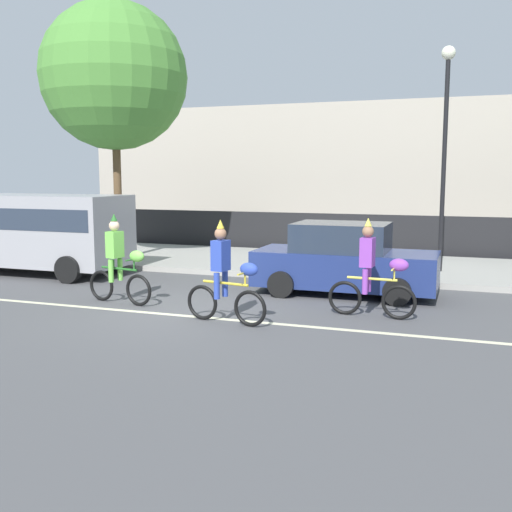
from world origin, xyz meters
The scene contains 12 objects.
ground_plane centered at (0.00, 0.00, 0.00)m, with size 80.00×80.00×0.00m, color #4C4C4F.
road_centre_line centered at (0.00, -0.50, 0.00)m, with size 36.00×0.14×0.01m, color beige.
sidewalk_curb centered at (0.00, 6.50, 0.07)m, with size 60.00×5.00×0.15m, color #9E9B93.
fence_line centered at (0.00, 9.40, 0.70)m, with size 40.00×0.08×1.40m, color black.
building_backdrop centered at (2.53, 18.00, 2.84)m, with size 28.00×8.00×5.69m, color #B2A899.
parade_cyclist_lime centered at (-1.59, 0.08, 0.84)m, with size 1.70×0.53×1.92m.
parade_cyclist_cobalt centered at (1.20, -0.75, 0.84)m, with size 1.71×0.53×1.92m.
parade_cyclist_purple centered at (3.67, 0.63, 0.84)m, with size 1.72×0.50×1.92m.
parked_van_grey centered at (-5.76, 2.70, 1.28)m, with size 5.00×2.22×2.18m.
parked_car_navy centered at (2.71, 2.67, 0.78)m, with size 4.10×1.92×1.64m.
street_lamp_post centered at (4.67, 5.90, 3.99)m, with size 0.36×0.36×5.86m.
street_tree_far_corner centered at (-4.76, 5.06, 5.62)m, with size 4.35×4.35×7.65m.
Camera 1 is at (5.35, -10.76, 2.74)m, focal length 42.00 mm.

